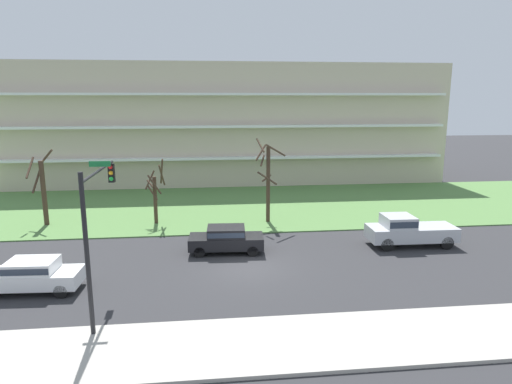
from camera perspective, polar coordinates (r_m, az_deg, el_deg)
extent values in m
plane|color=#2D2D30|center=(24.84, -1.04, -9.51)|extent=(160.00, 160.00, 0.00)
cube|color=#ADA89E|center=(17.65, 1.52, -18.78)|extent=(80.00, 4.00, 0.15)
cube|color=#547F42|center=(38.17, -2.99, -1.77)|extent=(80.00, 16.00, 0.08)
cube|color=beige|center=(51.05, -4.01, 8.77)|extent=(46.35, 11.82, 12.53)
cube|color=white|center=(45.02, -3.61, 4.34)|extent=(44.50, 0.90, 0.24)
cube|color=white|center=(44.71, -3.67, 8.32)|extent=(44.50, 0.90, 0.24)
cube|color=white|center=(44.62, -3.72, 12.33)|extent=(44.50, 0.90, 0.24)
cylinder|color=#423023|center=(35.28, -25.39, -0.20)|extent=(0.34, 0.34, 4.73)
cylinder|color=#423023|center=(35.32, -25.19, 4.01)|extent=(1.20, 0.56, 1.22)
cylinder|color=#423023|center=(35.46, -26.10, 1.43)|extent=(0.63, 1.09, 1.86)
cylinder|color=#423023|center=(35.24, -26.84, 2.79)|extent=(0.17, 1.63, 1.36)
cylinder|color=#423023|center=(33.23, -12.70, -1.08)|extent=(0.27, 0.27, 3.52)
cylinder|color=#423023|center=(32.91, -11.92, 2.58)|extent=(0.42, 1.20, 1.95)
cylinder|color=#423023|center=(33.26, -13.37, 1.49)|extent=(0.72, 0.86, 1.31)
cylinder|color=#423023|center=(32.78, -13.32, 1.02)|extent=(0.59, 0.68, 0.51)
cylinder|color=#423023|center=(32.78, -13.04, -0.10)|extent=(0.81, 0.41, 1.09)
cylinder|color=#423023|center=(32.70, -11.90, 2.11)|extent=(0.37, 1.24, 1.68)
cylinder|color=#423023|center=(32.56, -12.81, 0.93)|extent=(0.97, 0.22, 1.45)
cylinder|color=#423023|center=(32.65, 1.55, 0.88)|extent=(0.29, 0.29, 5.64)
cylinder|color=#423023|center=(31.95, 0.55, 5.96)|extent=(0.51, 1.32, 0.92)
cylinder|color=#423023|center=(31.58, 2.51, 5.33)|extent=(1.59, 0.97, 1.00)
cylinder|color=#423023|center=(32.87, 1.35, 1.77)|extent=(0.76, 0.30, 0.55)
cylinder|color=#423023|center=(31.85, 1.42, 1.76)|extent=(1.45, 0.48, 0.98)
cylinder|color=#423023|center=(32.61, 0.62, 5.04)|extent=(0.95, 1.13, 1.10)
cylinder|color=#423023|center=(32.46, 0.83, 4.00)|extent=(0.47, 0.93, 0.75)
cube|color=black|center=(26.89, -3.81, -6.31)|extent=(4.49, 2.04, 0.70)
cube|color=black|center=(26.71, -3.83, -5.04)|extent=(2.29, 1.77, 0.55)
cube|color=#2D3847|center=(26.71, -3.83, -5.04)|extent=(2.25, 1.81, 0.30)
cylinder|color=black|center=(26.33, -7.20, -7.60)|extent=(0.65, 0.25, 0.64)
cylinder|color=black|center=(27.82, -6.98, -6.51)|extent=(0.65, 0.25, 0.64)
cylinder|color=black|center=(26.29, -0.43, -7.53)|extent=(0.65, 0.25, 0.64)
cylinder|color=black|center=(27.78, -0.59, -6.45)|extent=(0.65, 0.25, 0.64)
cube|color=#B7BABF|center=(29.63, 19.16, -4.92)|extent=(5.43, 2.09, 0.85)
cube|color=#B7BABF|center=(29.07, 17.64, -3.55)|extent=(1.83, 1.87, 0.70)
cube|color=#2D3847|center=(29.07, 17.64, -3.55)|extent=(1.80, 1.91, 0.38)
cylinder|color=black|center=(28.25, 16.33, -6.46)|extent=(0.80, 0.23, 0.80)
cylinder|color=black|center=(29.83, 15.08, -5.41)|extent=(0.80, 0.23, 0.80)
cylinder|color=black|center=(29.83, 23.13, -5.97)|extent=(0.80, 0.23, 0.80)
cylinder|color=black|center=(31.33, 21.60, -5.01)|extent=(0.80, 0.23, 0.80)
cube|color=white|center=(24.13, -26.48, -9.79)|extent=(4.49, 2.03, 0.70)
cube|color=white|center=(23.92, -26.62, -8.39)|extent=(2.28, 1.77, 0.55)
cube|color=#2D3847|center=(23.92, -26.62, -8.39)|extent=(2.24, 1.80, 0.30)
cylinder|color=black|center=(24.39, -22.30, -10.06)|extent=(0.65, 0.25, 0.64)
cylinder|color=black|center=(23.01, -23.57, -11.50)|extent=(0.65, 0.25, 0.64)
cylinder|color=black|center=(25.55, -28.94, -9.69)|extent=(0.65, 0.25, 0.64)
cylinder|color=black|center=(18.01, -20.69, -7.82)|extent=(0.18, 0.18, 6.47)
cylinder|color=black|center=(19.93, -19.38, 2.57)|extent=(0.12, 5.51, 0.12)
cube|color=black|center=(22.38, -17.92, 2.33)|extent=(0.28, 0.28, 0.90)
sphere|color=red|center=(22.19, -18.05, 3.03)|extent=(0.20, 0.20, 0.20)
sphere|color=#F2A519|center=(22.23, -18.00, 2.32)|extent=(0.20, 0.20, 0.20)
sphere|color=green|center=(22.28, -17.95, 1.61)|extent=(0.20, 0.20, 0.20)
cube|color=#197238|center=(20.16, -19.26, 3.40)|extent=(0.90, 0.04, 0.24)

